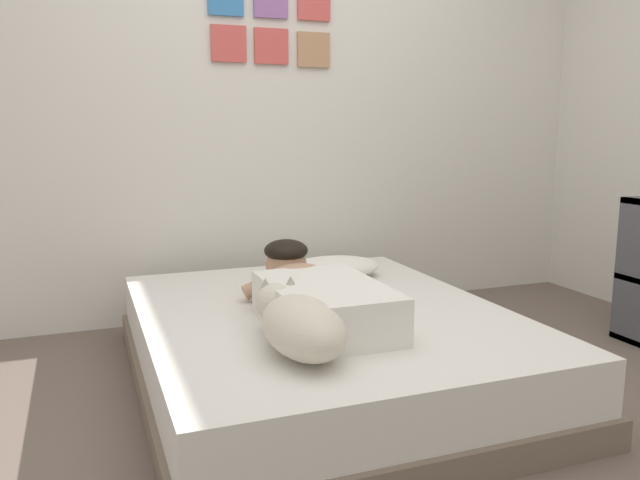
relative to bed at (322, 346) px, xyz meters
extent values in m
plane|color=#66564C|center=(0.12, -0.50, -0.16)|extent=(12.27, 12.27, 0.00)
cube|color=silver|center=(0.12, 1.17, 1.09)|extent=(4.13, 0.10, 2.50)
cube|color=#CC4C47|center=(-0.13, 1.11, 1.40)|extent=(0.20, 0.02, 0.20)
cube|color=#CC4C47|center=(0.12, 1.11, 1.39)|extent=(0.20, 0.02, 0.20)
cube|color=tan|center=(0.37, 1.11, 1.38)|extent=(0.20, 0.02, 0.20)
cube|color=#8C5999|center=(0.11, 1.11, 1.64)|extent=(0.20, 0.02, 0.20)
cube|color=#CC4C47|center=(0.37, 1.11, 1.64)|extent=(0.20, 0.02, 0.20)
cube|color=#726051|center=(0.00, 0.00, -0.10)|extent=(1.55, 1.91, 0.12)
cube|color=silver|center=(0.00, 0.00, 0.06)|extent=(1.51, 1.85, 0.21)
ellipsoid|color=white|center=(0.26, 0.52, 0.22)|extent=(0.52, 0.32, 0.11)
cube|color=silver|center=(-0.08, -0.25, 0.26)|extent=(0.42, 0.64, 0.18)
ellipsoid|color=tan|center=(-0.08, 0.09, 0.28)|extent=(0.32, 0.20, 0.16)
sphere|color=tan|center=(-0.08, 0.25, 0.32)|extent=(0.19, 0.19, 0.19)
ellipsoid|color=black|center=(-0.08, 0.25, 0.39)|extent=(0.20, 0.20, 0.10)
cylinder|color=tan|center=(-0.18, 0.23, 0.25)|extent=(0.23, 0.07, 0.14)
cylinder|color=tan|center=(0.02, 0.23, 0.25)|extent=(0.23, 0.07, 0.14)
ellipsoid|color=beige|center=(-0.26, -0.50, 0.27)|extent=(0.26, 0.48, 0.20)
sphere|color=beige|center=(-0.28, -0.24, 0.29)|extent=(0.15, 0.15, 0.15)
cone|color=#A79F8E|center=(-0.31, -0.22, 0.36)|extent=(0.05, 0.05, 0.05)
cone|color=#A79F8E|center=(-0.21, -0.22, 0.36)|extent=(0.05, 0.05, 0.05)
cylinder|color=#D84C47|center=(0.21, 0.35, 0.20)|extent=(0.09, 0.09, 0.07)
torus|color=#D84C47|center=(0.27, 0.35, 0.20)|extent=(0.05, 0.01, 0.05)
cube|color=black|center=(-0.05, -0.33, 0.17)|extent=(0.07, 0.14, 0.01)
cube|color=#4C4C51|center=(1.67, -0.09, 0.21)|extent=(0.03, 0.24, 0.75)
camera|label=1|loc=(-0.95, -2.47, 0.94)|focal=35.63mm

